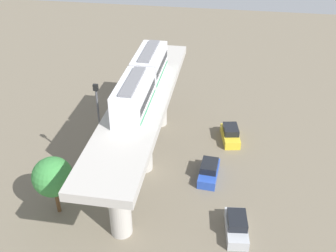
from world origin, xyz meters
TOP-DOWN VIEW (x-y plane):
  - ground_plane at (0.00, 0.00)m, footprint 120.00×120.00m
  - viaduct at (0.00, 0.00)m, footprint 5.20×28.00m
  - train at (0.00, 0.78)m, footprint 2.64×13.55m
  - parked_car_blue at (7.00, -0.34)m, footprint 2.07×4.31m
  - parked_car_yellow at (8.96, 6.91)m, footprint 2.55×4.46m
  - parked_car_silver at (9.98, -7.51)m, footprint 2.27×4.38m
  - tree_near_viaduct at (-6.47, -7.64)m, footprint 3.64×3.64m
  - signal_post at (-3.40, -2.82)m, footprint 0.44×0.28m

SIDE VIEW (x-z plane):
  - ground_plane at x=0.00m, z-range 0.00..0.00m
  - parked_car_blue at x=7.00m, z-range -0.14..1.62m
  - parked_car_yellow at x=8.96m, z-range -0.14..1.62m
  - parked_car_silver at x=9.98m, z-range -0.14..1.62m
  - tree_near_viaduct at x=-6.47m, z-range 1.16..7.18m
  - signal_post at x=-3.40m, z-range 0.53..11.71m
  - viaduct at x=0.00m, z-range 2.09..10.66m
  - train at x=0.00m, z-range 8.49..11.73m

